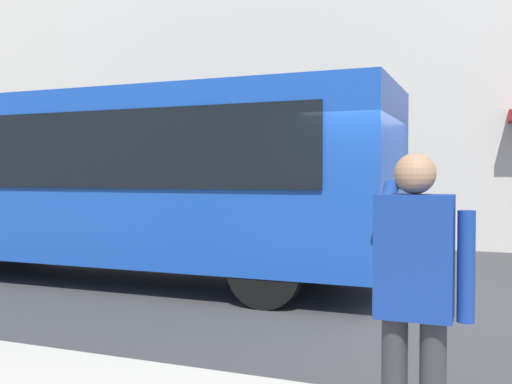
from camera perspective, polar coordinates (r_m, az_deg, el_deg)
ground_plane at (r=7.96m, az=14.92°, el=-10.97°), size 60.00×60.00×0.00m
red_bus at (r=9.92m, az=-13.25°, el=1.33°), size 9.05×2.54×3.08m
pedestrian_photographer at (r=3.26m, az=15.31°, el=-8.84°), size 0.53×0.52×1.70m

